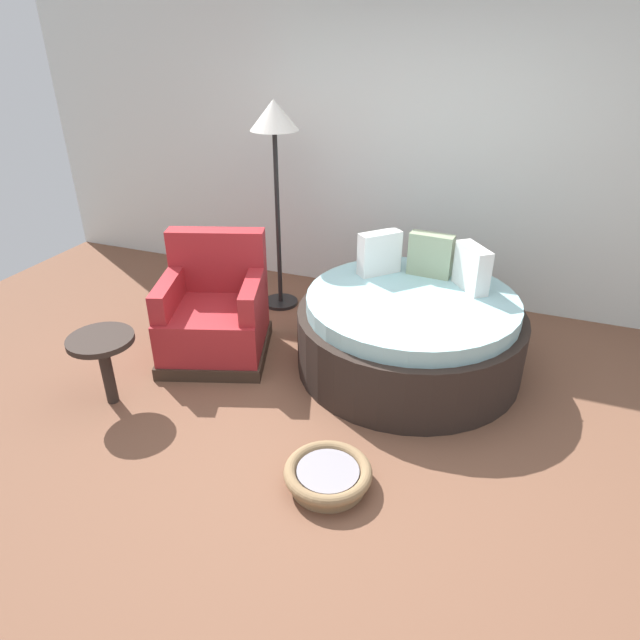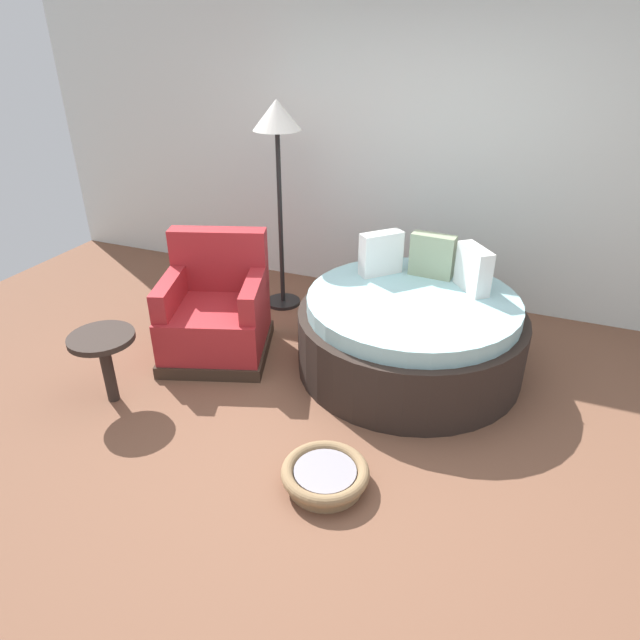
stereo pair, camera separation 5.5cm
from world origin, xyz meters
name	(u,v)px [view 1 (the left image)]	position (x,y,z in m)	size (l,w,h in m)	color
ground_plane	(332,429)	(0.00, 0.00, -0.01)	(8.00, 8.00, 0.02)	brown
back_wall	(423,149)	(0.00, 2.28, 1.38)	(8.00, 0.12, 2.75)	silver
round_daybed	(410,331)	(0.28, 0.92, 0.30)	(1.68, 1.68, 0.94)	#2D231E
red_armchair	(215,315)	(-1.19, 0.58, 0.33)	(1.01, 1.01, 0.94)	#38281E
pet_basket	(328,475)	(0.15, -0.48, 0.07)	(0.51, 0.51, 0.13)	#8E704C
side_table	(102,349)	(-1.54, -0.28, 0.43)	(0.44, 0.44, 0.52)	#2D231E
floor_lamp	(275,136)	(-1.08, 1.55, 1.53)	(0.40, 0.40, 1.82)	black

